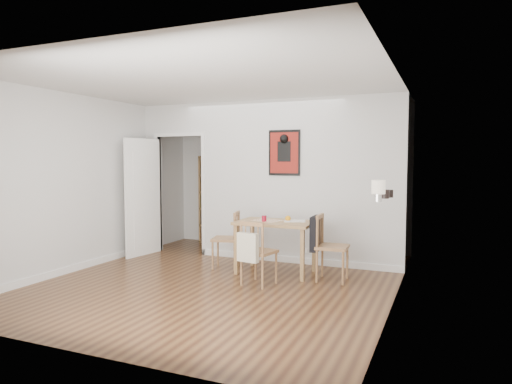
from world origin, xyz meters
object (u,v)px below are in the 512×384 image
at_px(mantel_lamp, 378,188).
at_px(ceramic_jar_a, 385,194).
at_px(chair_front, 258,252).
at_px(bookshelf, 218,201).
at_px(ceramic_jar_b, 390,194).
at_px(chair_right, 331,246).
at_px(notebook, 295,221).
at_px(chair_left, 226,240).
at_px(fireplace, 390,243).
at_px(red_glass, 264,219).
at_px(dining_table, 276,228).
at_px(orange_fruit, 288,218).

bearing_deg(mantel_lamp, ceramic_jar_a, 87.40).
bearing_deg(chair_front, bookshelf, 127.40).
relative_size(mantel_lamp, ceramic_jar_b, 2.48).
bearing_deg(chair_right, ceramic_jar_b, -1.56).
distance_m(ceramic_jar_a, ceramic_jar_b, 0.19).
distance_m(chair_right, mantel_lamp, 1.29).
bearing_deg(notebook, mantel_lamp, -34.22).
distance_m(chair_left, fireplace, 2.49).
bearing_deg(chair_right, chair_left, 176.10).
distance_m(chair_right, bookshelf, 3.30).
xyz_separation_m(chair_right, red_glass, (-0.98, 0.00, 0.33)).
relative_size(dining_table, mantel_lamp, 4.52).
height_order(bookshelf, ceramic_jar_a, bookshelf).
xyz_separation_m(chair_front, notebook, (0.25, 0.78, 0.33)).
xyz_separation_m(fireplace, ceramic_jar_b, (-0.04, 0.26, 0.59)).
distance_m(bookshelf, ceramic_jar_a, 4.02).
relative_size(fireplace, red_glass, 14.32).
distance_m(chair_right, fireplace, 0.86).
bearing_deg(dining_table, chair_front, -89.10).
xyz_separation_m(chair_left, bookshelf, (-1.05, 1.76, 0.42)).
xyz_separation_m(chair_right, mantel_lamp, (0.71, -0.67, 0.84)).
distance_m(chair_front, red_glass, 0.70).
bearing_deg(red_glass, ceramic_jar_b, -0.84).
xyz_separation_m(chair_right, chair_front, (-0.83, -0.58, -0.04)).
bearing_deg(notebook, orange_fruit, -164.76).
xyz_separation_m(fireplace, red_glass, (-1.78, 0.29, 0.18)).
bearing_deg(chair_front, dining_table, 90.90).
bearing_deg(dining_table, chair_left, 179.18).
xyz_separation_m(chair_left, orange_fruit, (0.97, 0.06, 0.36)).
height_order(chair_front, fireplace, fireplace).
bearing_deg(dining_table, red_glass, -145.82).
xyz_separation_m(dining_table, chair_left, (-0.81, 0.01, -0.23)).
bearing_deg(chair_front, mantel_lamp, -3.57).
relative_size(chair_left, chair_front, 1.01).
relative_size(dining_table, orange_fruit, 13.54).
height_order(dining_table, notebook, notebook).
bearing_deg(ceramic_jar_b, ceramic_jar_a, -100.63).
xyz_separation_m(chair_front, mantel_lamp, (1.53, -0.10, 0.88)).
height_order(chair_left, chair_right, chair_right).
xyz_separation_m(chair_left, fireplace, (2.45, -0.39, 0.18)).
distance_m(notebook, mantel_lamp, 1.65).
bearing_deg(notebook, red_glass, -153.85).
height_order(orange_fruit, ceramic_jar_b, ceramic_jar_b).
distance_m(bookshelf, orange_fruit, 2.64).
bearing_deg(red_glass, chair_right, -0.27).
bearing_deg(chair_left, notebook, 4.72).
distance_m(notebook, ceramic_jar_a, 1.44).
height_order(red_glass, notebook, red_glass).
distance_m(chair_right, ceramic_jar_b, 1.06).
bearing_deg(fireplace, bookshelf, 148.43).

